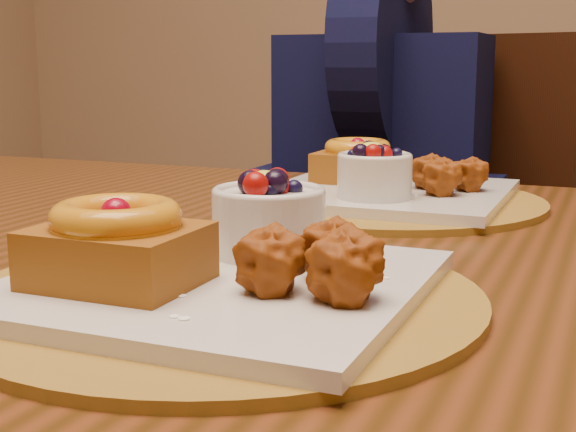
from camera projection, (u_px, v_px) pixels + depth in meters
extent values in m
cube|color=#361F09|center=(325.00, 261.00, 0.78)|extent=(1.60, 0.90, 0.04)
cylinder|color=#361F09|center=(21.00, 380.00, 1.46)|extent=(0.06, 0.06, 0.71)
cylinder|color=brown|center=(220.00, 297.00, 0.58)|extent=(0.38, 0.38, 0.01)
cube|color=silver|center=(220.00, 284.00, 0.58)|extent=(0.28, 0.28, 0.01)
cube|color=#502907|center=(118.00, 255.00, 0.55)|extent=(0.11, 0.09, 0.04)
torus|color=#B8640B|center=(116.00, 217.00, 0.55)|extent=(0.09, 0.09, 0.02)
sphere|color=maroon|center=(116.00, 214.00, 0.54)|extent=(0.02, 0.02, 0.02)
sphere|color=#8B380A|center=(331.00, 251.00, 0.56)|extent=(0.04, 0.04, 0.04)
sphere|color=#8B380A|center=(270.00, 263.00, 0.53)|extent=(0.04, 0.04, 0.04)
sphere|color=#8B380A|center=(344.00, 270.00, 0.51)|extent=(0.04, 0.04, 0.04)
cylinder|color=silver|center=(269.00, 223.00, 0.64)|extent=(0.09, 0.09, 0.05)
torus|color=silver|center=(269.00, 192.00, 0.63)|extent=(0.09, 0.09, 0.01)
ellipsoid|color=#EEEF3D|center=(264.00, 181.00, 0.63)|extent=(0.03, 0.03, 0.02)
cylinder|color=brown|center=(387.00, 201.00, 0.98)|extent=(0.38, 0.38, 0.01)
cube|color=silver|center=(387.00, 193.00, 0.97)|extent=(0.28, 0.28, 0.01)
cube|color=#502907|center=(357.00, 167.00, 1.03)|extent=(0.10, 0.08, 0.04)
torus|color=#B8640B|center=(358.00, 147.00, 1.02)|extent=(0.08, 0.08, 0.02)
sphere|color=maroon|center=(358.00, 146.00, 1.02)|extent=(0.02, 0.02, 0.02)
sphere|color=#8B380A|center=(441.00, 179.00, 0.92)|extent=(0.04, 0.04, 0.04)
sphere|color=#8B380A|center=(429.00, 173.00, 0.97)|extent=(0.04, 0.04, 0.04)
sphere|color=#8B380A|center=(469.00, 175.00, 0.95)|extent=(0.04, 0.04, 0.04)
cylinder|color=silver|center=(375.00, 177.00, 0.90)|extent=(0.08, 0.08, 0.05)
torus|color=silver|center=(375.00, 156.00, 0.90)|extent=(0.08, 0.08, 0.01)
ellipsoid|color=#EEEF3D|center=(372.00, 149.00, 0.90)|extent=(0.03, 0.03, 0.02)
cube|color=black|center=(402.00, 300.00, 1.51)|extent=(0.59, 0.59, 0.04)
cylinder|color=black|center=(250.00, 431.00, 1.53)|extent=(0.04, 0.04, 0.46)
cylinder|color=black|center=(370.00, 369.00, 1.84)|extent=(0.04, 0.04, 0.46)
cylinder|color=black|center=(542.00, 419.00, 1.59)|extent=(0.04, 0.04, 0.46)
cube|color=black|center=(461.00, 159.00, 1.63)|extent=(0.46, 0.17, 0.50)
cube|color=black|center=(382.00, 178.00, 1.52)|extent=(0.37, 0.20, 0.53)
cylinder|color=black|center=(385.00, 45.00, 1.48)|extent=(0.09, 0.41, 0.41)
cube|color=black|center=(262.00, 190.00, 1.49)|extent=(0.07, 0.27, 0.07)
cube|color=black|center=(474.00, 204.00, 1.35)|extent=(0.07, 0.27, 0.07)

